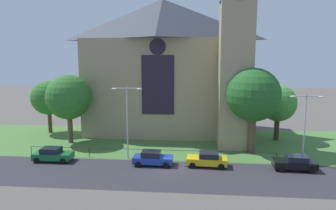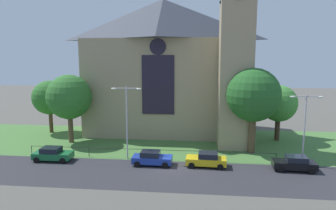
% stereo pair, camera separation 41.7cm
% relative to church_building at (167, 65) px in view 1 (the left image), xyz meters
% --- Properties ---
extents(ground, '(160.00, 160.00, 0.00)m').
position_rel_church_building_xyz_m(ground, '(1.92, -5.92, -10.27)').
color(ground, '#56544C').
extents(road_asphalt, '(120.00, 8.00, 0.01)m').
position_rel_church_building_xyz_m(road_asphalt, '(1.92, -17.92, -10.27)').
color(road_asphalt, '#2D2D33').
rests_on(road_asphalt, ground).
extents(grass_verge, '(120.00, 20.00, 0.01)m').
position_rel_church_building_xyz_m(grass_verge, '(1.92, -7.92, -10.27)').
color(grass_verge, '#477538').
rests_on(grass_verge, ground).
extents(church_building, '(23.20, 16.20, 26.00)m').
position_rel_church_building_xyz_m(church_building, '(0.00, 0.00, 0.00)').
color(church_building, tan).
rests_on(church_building, ground).
extents(iron_railing, '(28.01, 0.07, 1.13)m').
position_rel_church_building_xyz_m(iron_railing, '(-0.77, -13.42, -9.31)').
color(iron_railing, black).
rests_on(iron_railing, ground).
extents(tree_right_near, '(6.37, 6.37, 10.21)m').
position_rel_church_building_xyz_m(tree_right_near, '(11.15, -9.70, -3.32)').
color(tree_right_near, brown).
rests_on(tree_right_near, ground).
extents(tree_left_far, '(5.14, 5.14, 7.97)m').
position_rel_church_building_xyz_m(tree_left_far, '(-17.76, -2.57, -4.90)').
color(tree_left_far, '#4C3823').
rests_on(tree_left_far, ground).
extents(tree_left_near, '(5.94, 5.94, 9.17)m').
position_rel_church_building_xyz_m(tree_left_near, '(-12.43, -7.56, -4.11)').
color(tree_left_near, brown).
rests_on(tree_left_near, ground).
extents(tree_right_far, '(5.01, 5.01, 7.69)m').
position_rel_church_building_xyz_m(tree_right_far, '(15.62, -3.66, -5.13)').
color(tree_right_far, '#423021').
rests_on(tree_right_far, ground).
extents(streetlamp_near, '(3.37, 0.26, 8.23)m').
position_rel_church_building_xyz_m(streetlamp_near, '(-3.20, -13.52, -5.04)').
color(streetlamp_near, '#B2B2B7').
rests_on(streetlamp_near, ground).
extents(streetlamp_far, '(3.37, 0.26, 7.58)m').
position_rel_church_building_xyz_m(streetlamp_far, '(15.89, -13.52, -5.40)').
color(streetlamp_far, '#B2B2B7').
rests_on(streetlamp_far, ground).
extents(parked_car_green, '(4.23, 2.07, 1.51)m').
position_rel_church_building_xyz_m(parked_car_green, '(-11.34, -15.05, -9.53)').
color(parked_car_green, '#196033').
rests_on(parked_car_green, ground).
extents(parked_car_blue, '(4.21, 2.04, 1.51)m').
position_rel_church_building_xyz_m(parked_car_blue, '(-0.13, -15.26, -9.53)').
color(parked_car_blue, '#1E3899').
rests_on(parked_car_blue, ground).
extents(parked_car_yellow, '(4.28, 2.18, 1.51)m').
position_rel_church_building_xyz_m(parked_car_yellow, '(5.68, -15.12, -9.53)').
color(parked_car_yellow, gold).
rests_on(parked_car_yellow, ground).
extents(parked_car_black, '(4.28, 2.18, 1.51)m').
position_rel_church_building_xyz_m(parked_car_black, '(14.54, -15.35, -9.53)').
color(parked_car_black, black).
rests_on(parked_car_black, ground).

